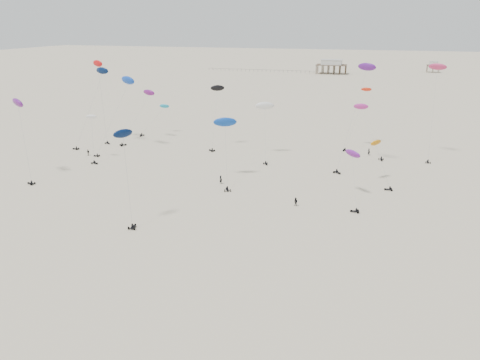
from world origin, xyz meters
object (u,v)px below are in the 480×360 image
(pavilion_main, at_px, (331,68))
(rig_0, at_px, (366,119))
(pavilion_small, at_px, (433,68))
(rig_8, at_px, (98,83))
(rig_4, at_px, (361,88))
(spectator_0, at_px, (221,184))

(pavilion_main, distance_m, rig_0, 207.20)
(pavilion_small, bearing_deg, pavilion_main, -156.80)
(pavilion_main, bearing_deg, rig_0, -81.40)
(rig_0, height_order, rig_8, rig_8)
(pavilion_small, relative_size, rig_0, 0.47)
(rig_4, bearing_deg, rig_8, -52.02)
(rig_8, bearing_deg, spectator_0, -126.90)
(pavilion_main, relative_size, rig_4, 0.79)
(pavilion_main, xyz_separation_m, rig_4, (29.49, -222.17, 15.64))
(pavilion_main, height_order, rig_4, rig_4)
(rig_0, bearing_deg, rig_4, 75.43)
(rig_0, relative_size, rig_8, 0.78)
(pavilion_small, bearing_deg, rig_4, -99.13)
(pavilion_main, distance_m, rig_4, 224.67)
(pavilion_main, relative_size, spectator_0, 9.07)
(rig_4, height_order, spectator_0, rig_4)
(rig_0, bearing_deg, rig_8, -0.70)
(rig_8, bearing_deg, rig_4, -99.92)
(pavilion_main, xyz_separation_m, rig_8, (-48.07, -217.38, 13.63))
(pavilion_main, bearing_deg, pavilion_small, 23.20)
(rig_0, bearing_deg, spectator_0, 44.00)
(pavilion_small, height_order, rig_4, rig_4)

